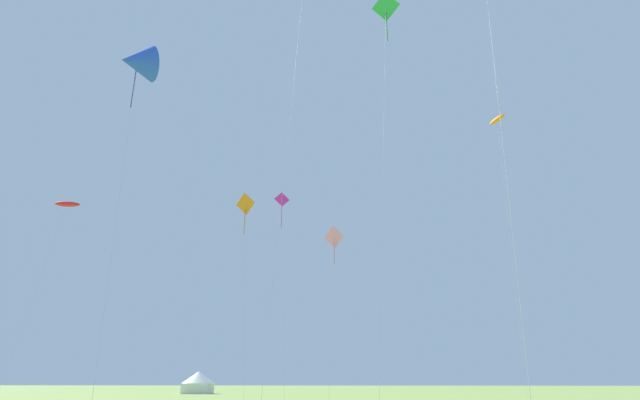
{
  "coord_description": "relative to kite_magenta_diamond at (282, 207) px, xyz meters",
  "views": [
    {
      "loc": [
        3.11,
        -2.2,
        1.52
      ],
      "look_at": [
        0.0,
        32.0,
        13.94
      ],
      "focal_mm": 28.19,
      "sensor_mm": 36.0,
      "label": 1
    }
  ],
  "objects": [
    {
      "name": "kite_green_diamond",
      "position": [
        10.31,
        -9.51,
        14.3
      ],
      "size": [
        3.15,
        2.58,
        33.51
      ],
      "color": "green",
      "rests_on": "ground"
    },
    {
      "name": "kite_magenta_diamond",
      "position": [
        0.0,
        0.0,
        0.0
      ],
      "size": [
        1.67,
        1.97,
        18.96
      ],
      "color": "#E02DA3",
      "rests_on": "ground"
    },
    {
      "name": "kite_red_parafoil",
      "position": [
        -24.17,
        3.34,
        2.19
      ],
      "size": [
        3.39,
        3.11,
        20.1
      ],
      "color": "red",
      "rests_on": "ground"
    },
    {
      "name": "festival_tent_right",
      "position": [
        -14.26,
        22.39,
        -15.88
      ],
      "size": [
        4.24,
        4.24,
        2.75
      ],
      "color": "white",
      "rests_on": "ground"
    },
    {
      "name": "kite_orange_parafoil",
      "position": [
        23.11,
        6.14,
        11.66
      ],
      "size": [
        1.88,
        2.51,
        29.6
      ],
      "color": "orange",
      "rests_on": "ground"
    },
    {
      "name": "kite_pink_diamond",
      "position": [
        4.85,
        2.72,
        -2.64
      ],
      "size": [
        1.99,
        1.22,
        16.06
      ],
      "color": "pink",
      "rests_on": "ground"
    },
    {
      "name": "kite_blue_delta",
      "position": [
        -7.12,
        -17.78,
        4.47
      ],
      "size": [
        3.62,
        3.61,
        23.34
      ],
      "color": "blue",
      "rests_on": "ground"
    },
    {
      "name": "kite_orange_diamond",
      "position": [
        -2.37,
        -4.87,
        -1.7
      ],
      "size": [
        1.95,
        1.75,
        17.02
      ],
      "color": "orange",
      "rests_on": "ground"
    }
  ]
}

